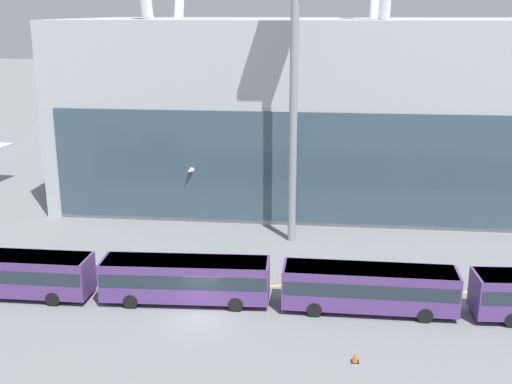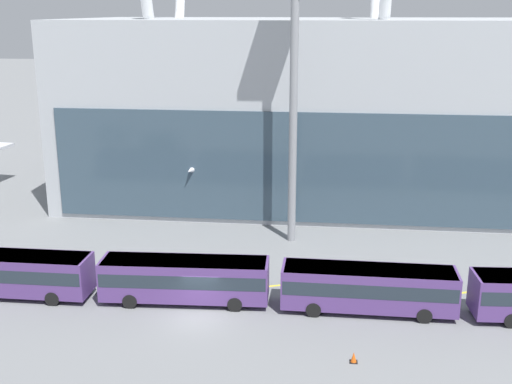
# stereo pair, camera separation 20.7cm
# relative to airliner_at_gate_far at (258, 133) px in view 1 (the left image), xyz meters

# --- Properties ---
(ground_plane) EXTENTS (440.00, 440.00, 0.00)m
(ground_plane) POSITION_rel_airliner_at_gate_far_xyz_m (0.25, -38.40, -5.13)
(ground_plane) COLOR slate
(airliner_at_gate_far) EXTENTS (42.98, 41.99, 13.06)m
(airliner_at_gate_far) POSITION_rel_airliner_at_gate_far_xyz_m (0.00, 0.00, 0.00)
(airliner_at_gate_far) COLOR silver
(airliner_at_gate_far) RESTS_ON ground_plane
(shuttle_bus_0) EXTENTS (11.49, 2.86, 3.04)m
(shuttle_bus_0) POSITION_rel_airliner_at_gate_far_xyz_m (-13.55, -36.30, -3.33)
(shuttle_bus_0) COLOR #56387A
(shuttle_bus_0) RESTS_ON ground_plane
(shuttle_bus_1) EXTENTS (11.60, 3.28, 3.04)m
(shuttle_bus_1) POSITION_rel_airliner_at_gate_far_xyz_m (-1.12, -35.91, -3.33)
(shuttle_bus_1) COLOR #56387A
(shuttle_bus_1) RESTS_ON ground_plane
(shuttle_bus_2) EXTENTS (11.50, 2.89, 3.04)m
(shuttle_bus_2) POSITION_rel_airliner_at_gate_far_xyz_m (11.32, -35.98, -3.33)
(shuttle_bus_2) COLOR #56387A
(shuttle_bus_2) RESTS_ON ground_plane
(floodlight_mast) EXTENTS (3.17, 3.17, 23.89)m
(floodlight_mast) POSITION_rel_airliner_at_gate_far_xyz_m (5.42, -22.80, 11.55)
(floodlight_mast) COLOR gray
(floodlight_mast) RESTS_ON ground_plane
(lane_stripe_1) EXTENTS (7.11, 2.92, 0.01)m
(lane_stripe_1) POSITION_rel_airliner_at_gate_far_xyz_m (2.63, -33.45, -5.12)
(lane_stripe_1) COLOR yellow
(lane_stripe_1) RESTS_ON ground_plane
(lane_stripe_2) EXTENTS (10.26, 4.49, 0.01)m
(lane_stripe_2) POSITION_rel_airliner_at_gate_far_xyz_m (17.06, -32.80, -5.12)
(lane_stripe_2) COLOR yellow
(lane_stripe_2) RESTS_ON ground_plane
(traffic_cone_0) EXTENTS (0.46, 0.46, 0.62)m
(traffic_cone_0) POSITION_rel_airliner_at_gate_far_xyz_m (10.20, -42.63, -4.83)
(traffic_cone_0) COLOR black
(traffic_cone_0) RESTS_ON ground_plane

